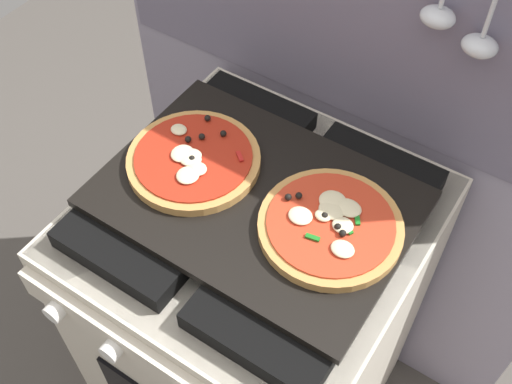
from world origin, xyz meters
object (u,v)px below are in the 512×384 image
Objects in this scene: baking_tray at (256,198)px; pizza_right at (330,225)px; pizza_left at (194,159)px; stove at (256,321)px.

baking_tray is 2.22× the size of pizza_right.
pizza_left is 1.00× the size of pizza_right.
baking_tray is at bearing -0.64° from pizza_left.
pizza_left and pizza_right have the same top height.
pizza_right is at bearing 3.55° from stove.
pizza_right is (0.28, 0.01, 0.00)m from pizza_left.
pizza_left is at bearing -178.82° from pizza_right.
baking_tray is 0.15m from pizza_right.
pizza_right is (0.14, 0.01, 0.48)m from stove.
stove is 0.46m from baking_tray.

